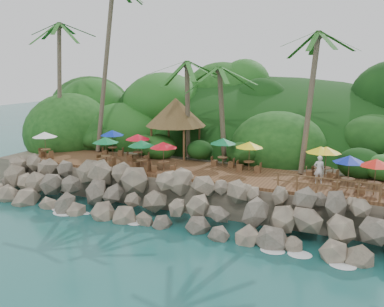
% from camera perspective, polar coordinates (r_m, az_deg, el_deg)
% --- Properties ---
extents(ground, '(140.00, 140.00, 0.00)m').
position_cam_1_polar(ground, '(26.09, -5.73, -9.78)').
color(ground, '#19514F').
rests_on(ground, ground).
extents(land_base, '(32.00, 25.20, 2.10)m').
position_cam_1_polar(land_base, '(39.76, 6.18, -0.67)').
color(land_base, gray).
rests_on(land_base, ground).
extents(jungle_hill, '(44.80, 28.00, 15.40)m').
position_cam_1_polar(jungle_hill, '(46.98, 9.17, -0.14)').
color(jungle_hill, '#143811').
rests_on(jungle_hill, ground).
extents(seawall, '(29.00, 4.00, 2.30)m').
position_cam_1_polar(seawall, '(27.33, -3.61, -6.17)').
color(seawall, gray).
rests_on(seawall, ground).
extents(terrace, '(26.00, 5.00, 0.20)m').
position_cam_1_polar(terrace, '(30.47, 0.00, -2.21)').
color(terrace, brown).
rests_on(terrace, land_base).
extents(jungle_foliage, '(44.00, 16.00, 12.00)m').
position_cam_1_polar(jungle_foliage, '(39.08, 5.66, -2.45)').
color(jungle_foliage, '#143811').
rests_on(jungle_foliage, ground).
extents(foam_line, '(25.20, 0.80, 0.06)m').
position_cam_1_polar(foam_line, '(26.32, -5.39, -9.51)').
color(foam_line, white).
rests_on(foam_line, ground).
extents(palms, '(35.27, 6.56, 14.87)m').
position_cam_1_polar(palms, '(32.25, 1.91, 15.70)').
color(palms, brown).
rests_on(palms, ground).
extents(palapa, '(4.74, 4.74, 4.60)m').
position_cam_1_polar(palapa, '(34.21, -2.14, 5.43)').
color(palapa, brown).
rests_on(palapa, ground).
extents(dining_clusters, '(25.50, 5.10, 2.05)m').
position_cam_1_polar(dining_clusters, '(29.68, 1.40, 0.98)').
color(dining_clusters, brown).
rests_on(dining_clusters, terrace).
extents(railing, '(6.10, 0.10, 1.00)m').
position_cam_1_polar(railing, '(25.47, 17.19, -3.91)').
color(railing, brown).
rests_on(railing, terrace).
extents(waiter, '(0.71, 0.55, 1.74)m').
position_cam_1_polar(waiter, '(27.72, 16.25, -2.03)').
color(waiter, silver).
rests_on(waiter, terrace).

